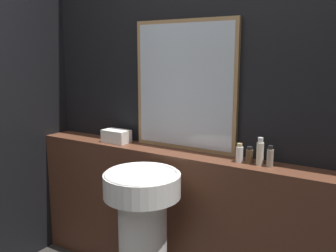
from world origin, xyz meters
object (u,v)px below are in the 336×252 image
mirror (185,86)px  body_wash_bottle (270,157)px  towel_stack (116,136)px  lotion_bottle (260,152)px  pedestal_sink (143,232)px  shampoo_bottle (239,153)px  conditioner_bottle (249,156)px

mirror → body_wash_bottle: (0.62, -0.10, -0.37)m
towel_stack → body_wash_bottle: bearing=0.0°
lotion_bottle → body_wash_bottle: lotion_bottle is taller
pedestal_sink → shampoo_bottle: size_ratio=8.02×
body_wash_bottle → pedestal_sink: bearing=-147.2°
mirror → body_wash_bottle: 0.73m
towel_stack → conditioner_bottle: (1.02, 0.00, 0.00)m
lotion_bottle → shampoo_bottle: bearing=180.0°
pedestal_sink → mirror: mirror is taller
conditioner_bottle → body_wash_bottle: bearing=0.0°
mirror → shampoo_bottle: (0.44, -0.10, -0.38)m
pedestal_sink → towel_stack: (-0.52, 0.40, 0.45)m
shampoo_bottle → lotion_bottle: bearing=0.0°
towel_stack → body_wash_bottle: body_wash_bottle is taller
towel_stack → body_wash_bottle: size_ratio=1.58×
pedestal_sink → mirror: (-0.01, 0.50, 0.84)m
body_wash_bottle → mirror: bearing=171.1°
pedestal_sink → body_wash_bottle: size_ratio=7.33×
lotion_bottle → body_wash_bottle: (0.06, 0.00, -0.02)m
mirror → towel_stack: 0.65m
conditioner_bottle → lotion_bottle: 0.07m
towel_stack → lotion_bottle: (1.08, 0.00, 0.03)m
towel_stack → shampoo_bottle: bearing=0.0°
mirror → lotion_bottle: (0.56, -0.10, -0.35)m
shampoo_bottle → lotion_bottle: 0.13m
pedestal_sink → body_wash_bottle: (0.62, 0.40, 0.46)m
towel_stack → conditioner_bottle: bearing=0.0°
pedestal_sink → shampoo_bottle: shampoo_bottle is taller
pedestal_sink → conditioner_bottle: 0.78m
pedestal_sink → lotion_bottle: lotion_bottle is taller
pedestal_sink → conditioner_bottle: size_ratio=8.90×
mirror → towel_stack: mirror is taller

